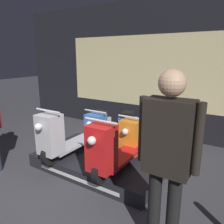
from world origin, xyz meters
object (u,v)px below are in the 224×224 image
(scooter_display_right, at_px, (124,143))
(scooter_backrow_0, at_px, (113,129))
(scooter_display_left, at_px, (77,132))
(scooter_backrow_1, at_px, (145,135))
(person_right_browsing, at_px, (167,151))

(scooter_display_right, relative_size, scooter_backrow_0, 1.00)
(scooter_display_right, distance_m, scooter_backrow_0, 1.39)
(scooter_display_left, distance_m, scooter_backrow_1, 1.40)
(scooter_backrow_0, xyz_separation_m, scooter_backrow_1, (0.77, 0.00, 0.00))
(scooter_backrow_1, distance_m, person_right_browsing, 2.46)
(scooter_display_right, relative_size, person_right_browsing, 0.98)
(person_right_browsing, bearing_deg, scooter_display_right, 134.77)
(scooter_backrow_1, height_order, person_right_browsing, person_right_browsing)
(scooter_display_right, xyz_separation_m, person_right_browsing, (1.01, -1.01, 0.51))
(scooter_display_right, relative_size, scooter_backrow_1, 1.00)
(scooter_display_right, distance_m, person_right_browsing, 1.52)
(scooter_backrow_0, bearing_deg, scooter_display_right, -50.24)
(scooter_display_right, bearing_deg, scooter_display_left, 180.00)
(scooter_display_left, bearing_deg, scooter_backrow_1, 50.12)
(scooter_backrow_1, bearing_deg, scooter_display_left, -129.88)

